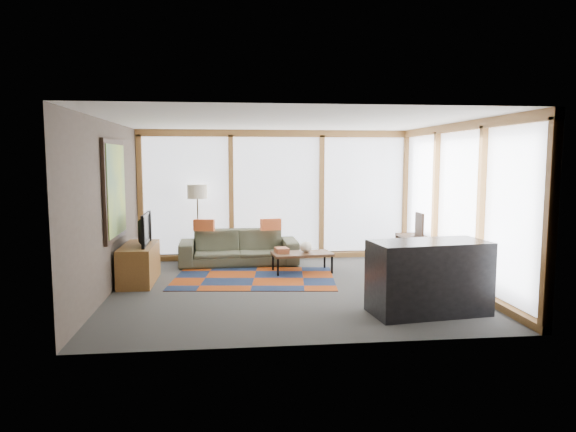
{
  "coord_description": "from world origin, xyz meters",
  "views": [
    {
      "loc": [
        -0.93,
        -7.87,
        2.03
      ],
      "look_at": [
        0.0,
        0.4,
        1.1
      ],
      "focal_mm": 32.0,
      "sensor_mm": 36.0,
      "label": 1
    }
  ],
  "objects": [
    {
      "name": "room_envelope",
      "position": [
        0.49,
        0.56,
        1.54
      ],
      "size": [
        5.52,
        5.02,
        2.62
      ],
      "color": "#433830",
      "rests_on": "ground"
    },
    {
      "name": "tv_console",
      "position": [
        -2.44,
        0.66,
        0.31
      ],
      "size": [
        0.52,
        1.24,
        0.62
      ],
      "primitive_type": "cube",
      "color": "brown",
      "rests_on": "ground"
    },
    {
      "name": "vase",
      "position": [
        0.41,
        1.16,
        0.45
      ],
      "size": [
        0.26,
        0.26,
        0.2
      ],
      "primitive_type": "ellipsoid",
      "rotation": [
        0.0,
        0.0,
        0.15
      ],
      "color": "silver",
      "rests_on": "coffee_table"
    },
    {
      "name": "bar_counter",
      "position": [
        1.65,
        -1.51,
        0.48
      ],
      "size": [
        1.59,
        0.89,
        0.96
      ],
      "primitive_type": "cube",
      "rotation": [
        0.0,
        0.0,
        0.12
      ],
      "color": "black",
      "rests_on": "ground"
    },
    {
      "name": "rug",
      "position": [
        -0.55,
        0.71,
        0.01
      ],
      "size": [
        2.88,
        2.03,
        0.01
      ],
      "primitive_type": "cube",
      "rotation": [
        0.0,
        0.0,
        -0.11
      ],
      "color": "maroon",
      "rests_on": "ground"
    },
    {
      "name": "bowl_a",
      "position": [
        2.4,
        -0.2,
        0.67
      ],
      "size": [
        0.24,
        0.24,
        0.1
      ],
      "primitive_type": "ellipsoid",
      "rotation": [
        0.0,
        0.0,
        0.16
      ],
      "color": "black",
      "rests_on": "bookshelf"
    },
    {
      "name": "bowl_b",
      "position": [
        2.42,
        0.11,
        0.65
      ],
      "size": [
        0.16,
        0.16,
        0.07
      ],
      "primitive_type": "ellipsoid",
      "rotation": [
        0.0,
        0.0,
        -0.08
      ],
      "color": "black",
      "rests_on": "bookshelf"
    },
    {
      "name": "ground",
      "position": [
        0.0,
        0.0,
        0.0
      ],
      "size": [
        5.5,
        5.5,
        0.0
      ],
      "primitive_type": "plane",
      "color": "#31312E",
      "rests_on": "ground"
    },
    {
      "name": "pillow_left",
      "position": [
        -1.44,
        1.98,
        0.77
      ],
      "size": [
        0.41,
        0.2,
        0.22
      ],
      "primitive_type": "cube",
      "rotation": [
        0.0,
        0.0,
        -0.21
      ],
      "color": "#BD5127",
      "rests_on": "sofa"
    },
    {
      "name": "bookshelf",
      "position": [
        2.43,
        0.36,
        0.31
      ],
      "size": [
        0.45,
        2.46,
        0.62
      ],
      "primitive_type": null,
      "color": "#382013",
      "rests_on": "ground"
    },
    {
      "name": "pillow_right",
      "position": [
        -0.16,
        1.93,
        0.77
      ],
      "size": [
        0.42,
        0.19,
        0.22
      ],
      "primitive_type": "cube",
      "rotation": [
        0.0,
        0.0,
        0.18
      ],
      "color": "#BD5127",
      "rests_on": "sofa"
    },
    {
      "name": "floor_lamp",
      "position": [
        -1.57,
        2.13,
        0.77
      ],
      "size": [
        0.39,
        0.39,
        1.54
      ],
      "primitive_type": null,
      "color": "#302317",
      "rests_on": "ground"
    },
    {
      "name": "shelf_picture",
      "position": [
        2.49,
        1.07,
        0.83
      ],
      "size": [
        0.05,
        0.33,
        0.44
      ],
      "primitive_type": "cube",
      "rotation": [
        0.0,
        0.0,
        0.02
      ],
      "color": "black",
      "rests_on": "bookshelf"
    },
    {
      "name": "book_stack",
      "position": [
        -0.03,
        1.15,
        0.4
      ],
      "size": [
        0.26,
        0.31,
        0.09
      ],
      "primitive_type": "cube",
      "rotation": [
        0.0,
        0.0,
        0.16
      ],
      "color": "brown",
      "rests_on": "coffee_table"
    },
    {
      "name": "coffee_table",
      "position": [
        0.33,
        1.11,
        0.18
      ],
      "size": [
        1.11,
        0.64,
        0.35
      ],
      "primitive_type": null,
      "rotation": [
        0.0,
        0.0,
        0.11
      ],
      "color": "#382013",
      "rests_on": "ground"
    },
    {
      "name": "television",
      "position": [
        -2.4,
        0.66,
        0.88
      ],
      "size": [
        0.14,
        0.91,
        0.52
      ],
      "primitive_type": "imported",
      "rotation": [
        0.0,
        0.0,
        1.6
      ],
      "color": "black",
      "rests_on": "tv_console"
    },
    {
      "name": "sofa",
      "position": [
        -0.78,
        1.95,
        0.33
      ],
      "size": [
        2.27,
        0.94,
        0.66
      ],
      "primitive_type": "imported",
      "rotation": [
        0.0,
        0.0,
        0.03
      ],
      "color": "#3B3C2D",
      "rests_on": "ground"
    }
  ]
}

